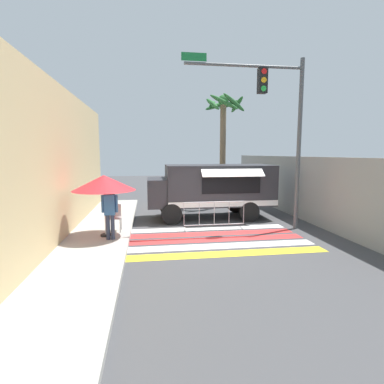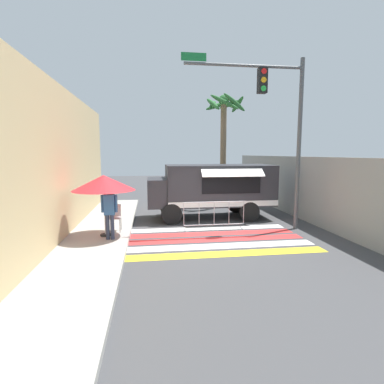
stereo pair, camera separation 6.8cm
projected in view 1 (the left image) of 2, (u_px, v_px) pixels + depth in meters
name	position (u px, v px, depth m)	size (l,w,h in m)	color
ground_plane	(210.00, 236.00, 10.89)	(60.00, 60.00, 0.00)	#424244
sidewalk_left	(64.00, 239.00, 10.15)	(4.40, 16.00, 0.15)	#A8A59E
building_left_facade	(58.00, 164.00, 9.82)	(0.25, 16.00, 5.23)	#DBBC84
concrete_wall_right	(294.00, 186.00, 14.34)	(0.20, 16.00, 2.83)	gray
crosswalk_painted	(213.00, 239.00, 10.40)	(6.40, 3.60, 0.01)	yellow
food_truck	(209.00, 186.00, 13.73)	(5.67, 2.71, 2.45)	#2D2D33
traffic_signal_pole	(278.00, 114.00, 11.21)	(4.62, 0.29, 6.49)	#515456
patio_umbrella	(104.00, 183.00, 10.07)	(2.11, 2.11, 2.10)	black
folding_chair	(115.00, 215.00, 10.93)	(0.45, 0.45, 0.97)	#4C4C51
vendor_person	(110.00, 209.00, 9.76)	(0.53, 0.23, 1.76)	#2D3347
barricade_front	(214.00, 215.00, 11.68)	(2.41, 0.44, 1.12)	#B7BABF
palm_tree	(223.00, 126.00, 16.84)	(2.21, 2.32, 6.22)	#7A664C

